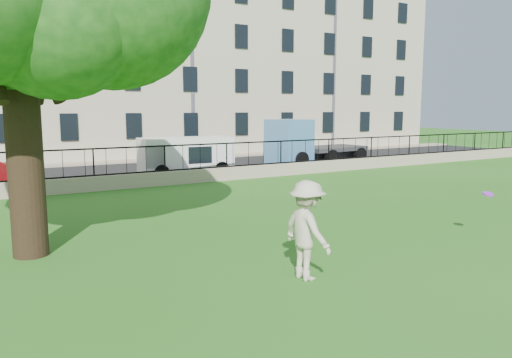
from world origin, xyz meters
TOP-DOWN VIEW (x-y plane):
  - ground at (0.00, 0.00)m, footprint 120.00×120.00m
  - retaining_wall at (0.00, 12.00)m, footprint 50.00×0.40m
  - iron_railing at (0.00, 12.00)m, footprint 50.00×0.05m
  - street at (0.00, 16.70)m, footprint 60.00×9.00m
  - sidewalk at (0.00, 21.90)m, footprint 60.00×1.40m
  - building_row at (0.00, 27.57)m, footprint 56.40×10.40m
  - man at (-1.90, -0.79)m, footprint 0.76×1.28m
  - frisbee at (3.76, -0.76)m, footprint 0.34×0.33m
  - white_van at (2.00, 14.40)m, footprint 4.56×1.99m
  - blue_truck at (10.83, 15.40)m, footprint 6.56×2.93m

SIDE VIEW (x-z plane):
  - ground at x=0.00m, z-range 0.00..0.00m
  - street at x=0.00m, z-range 0.00..0.01m
  - sidewalk at x=0.00m, z-range 0.00..0.12m
  - retaining_wall at x=0.00m, z-range 0.00..0.60m
  - white_van at x=2.00m, z-range 0.00..1.88m
  - man at x=-1.90m, z-range 0.00..1.94m
  - iron_railing at x=0.00m, z-range 0.59..1.72m
  - frisbee at x=3.76m, z-range 1.11..1.23m
  - blue_truck at x=10.83m, z-range 0.00..2.66m
  - building_row at x=0.00m, z-range 0.02..13.82m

